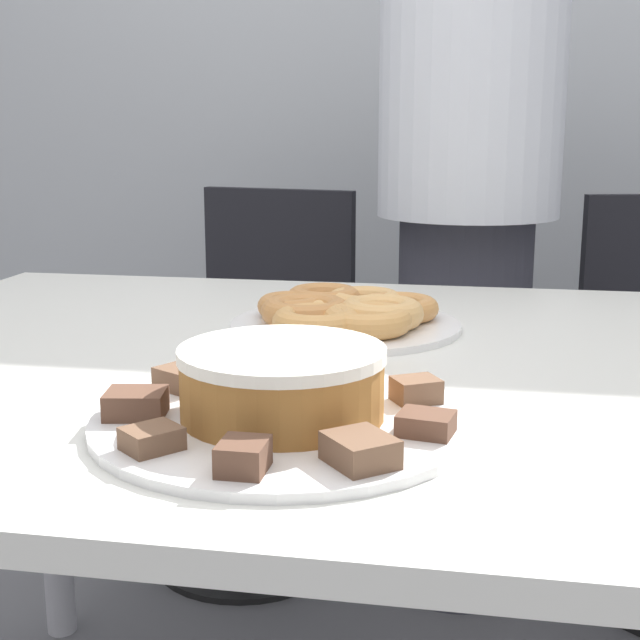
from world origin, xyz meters
name	(u,v)px	position (x,y,z in m)	size (l,w,h in m)	color
wall_back	(428,33)	(0.00, 1.64, 1.30)	(8.00, 0.05, 2.60)	#B2B7BC
table	(336,419)	(0.00, 0.00, 0.67)	(1.44, 1.08, 0.75)	silver
person_standing	(468,194)	(0.15, 0.83, 0.90)	(0.38, 0.38, 1.71)	#383842
office_chair_left	(254,388)	(-0.35, 0.91, 0.42)	(0.52, 0.52, 0.89)	black
plate_cake	(283,421)	(-0.01, -0.27, 0.76)	(0.38, 0.38, 0.01)	white
plate_donuts	(345,325)	(-0.01, 0.16, 0.76)	(0.33, 0.33, 0.01)	white
frosted_cake	(282,382)	(-0.01, -0.27, 0.80)	(0.20, 0.20, 0.07)	#9E662D
lamington_0	(426,423)	(0.13, -0.30, 0.77)	(0.06, 0.05, 0.02)	brown
lamington_1	(416,390)	(0.12, -0.20, 0.77)	(0.06, 0.06, 0.02)	brown
lamington_2	(353,370)	(0.04, -0.14, 0.77)	(0.05, 0.06, 0.02)	brown
lamington_3	(267,365)	(-0.06, -0.14, 0.77)	(0.06, 0.06, 0.03)	#513828
lamington_4	(185,378)	(-0.13, -0.20, 0.77)	(0.07, 0.07, 0.02)	brown
lamington_5	(136,403)	(-0.15, -0.30, 0.77)	(0.06, 0.06, 0.03)	brown
lamington_6	(152,439)	(-0.10, -0.38, 0.77)	(0.06, 0.06, 0.02)	brown
lamington_7	(243,456)	(-0.01, -0.42, 0.77)	(0.04, 0.05, 0.03)	brown
lamington_8	(360,450)	(0.08, -0.38, 0.77)	(0.07, 0.08, 0.03)	brown
donut_0	(345,312)	(-0.01, 0.16, 0.78)	(0.11, 0.11, 0.03)	#E5AD66
donut_1	(306,311)	(-0.07, 0.14, 0.78)	(0.13, 0.13, 0.04)	#C68447
donut_2	(316,322)	(-0.04, 0.07, 0.78)	(0.12, 0.12, 0.04)	tan
donut_3	(367,320)	(0.03, 0.09, 0.78)	(0.12, 0.12, 0.04)	tan
donut_4	(381,313)	(0.04, 0.14, 0.78)	(0.12, 0.12, 0.04)	#E5AD66
donut_5	(398,308)	(0.06, 0.19, 0.78)	(0.12, 0.12, 0.03)	#D18E4C
donut_6	(364,302)	(0.01, 0.23, 0.78)	(0.12, 0.12, 0.03)	#E5AD66
donut_7	(324,298)	(-0.06, 0.24, 0.78)	(0.11, 0.11, 0.03)	#C68447
donut_8	(292,306)	(-0.10, 0.18, 0.78)	(0.10, 0.10, 0.03)	#C68447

